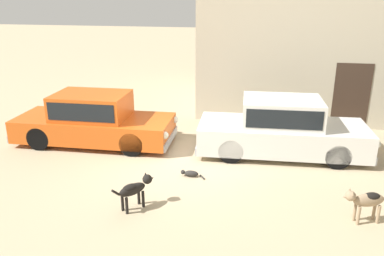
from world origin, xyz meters
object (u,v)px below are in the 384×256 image
object	(u,v)px
stray_dog_spotted	(135,188)
stray_dog_tan	(366,200)
parked_sedan_nearest	(94,119)
stray_cat	(190,173)
parked_sedan_second	(282,128)

from	to	relation	value
stray_dog_spotted	stray_dog_tan	size ratio (longest dim) A/B	0.86
parked_sedan_nearest	stray_cat	bearing A→B (deg)	-29.33
parked_sedan_nearest	stray_dog_spotted	size ratio (longest dim) A/B	5.52
parked_sedan_nearest	stray_dog_spotted	distance (m)	4.01
stray_cat	parked_sedan_second	bearing A→B (deg)	-139.22
parked_sedan_second	stray_cat	size ratio (longest dim) A/B	7.66
stray_dog_tan	stray_cat	bearing A→B (deg)	-37.17
stray_dog_tan	stray_cat	world-z (taller)	stray_dog_tan
parked_sedan_second	stray_dog_spotted	distance (m)	4.52
stray_dog_spotted	stray_cat	distance (m)	1.83
parked_sedan_second	stray_cat	bearing A→B (deg)	-142.47
stray_dog_spotted	parked_sedan_nearest	bearing A→B (deg)	73.12
parked_sedan_nearest	stray_dog_spotted	bearing A→B (deg)	-56.01
parked_sedan_nearest	parked_sedan_second	world-z (taller)	parked_sedan_second
parked_sedan_second	stray_dog_tan	bearing A→B (deg)	-67.48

